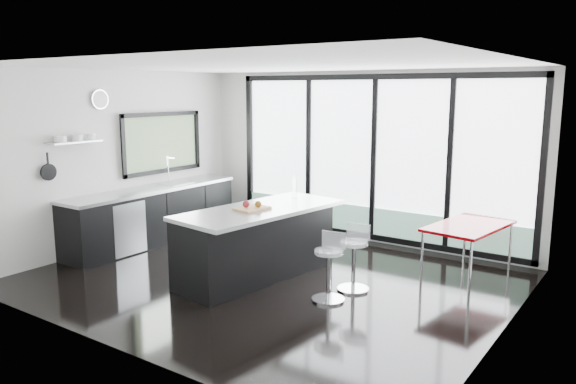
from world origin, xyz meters
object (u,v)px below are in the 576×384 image
Objects in this scene: island at (257,241)px; bar_stool_far at (354,266)px; red_table at (467,250)px; bar_stool_near at (329,275)px.

island is 1.36m from bar_stool_far.
red_table is at bearing 46.83° from bar_stool_far.
red_table is (2.32, 1.64, -0.13)m from island.
bar_stool_far is 1.69m from red_table.
island is at bearing -174.73° from bar_stool_far.
bar_stool_far is 0.48× the size of red_table.
island reaches higher than bar_stool_far.
red_table is (1.00, 1.36, 0.04)m from bar_stool_far.
bar_stool_near is at bearing -9.48° from island.
bar_stool_far is (0.08, 0.49, 0.00)m from bar_stool_near.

